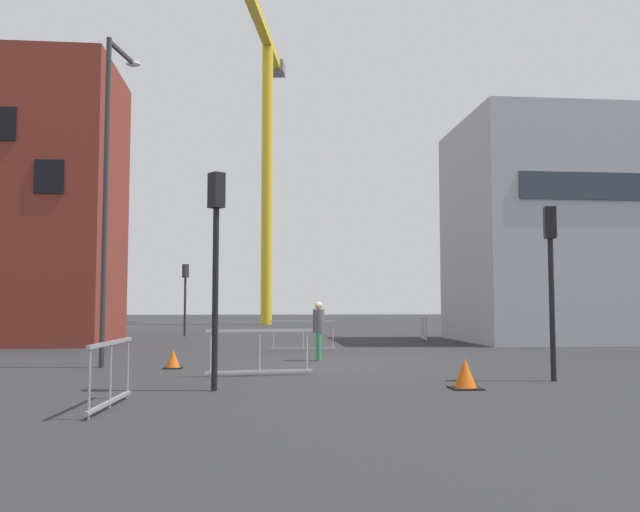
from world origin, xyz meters
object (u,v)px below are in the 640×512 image
construction_crane (266,128)px  traffic_light_near (551,263)px  streetlamp_tall (109,175)px  traffic_light_verge (216,244)px  traffic_cone_by_barrier (173,360)px  traffic_cone_on_verge (465,375)px  traffic_light_far (185,287)px  pedestrian_walking (319,326)px

construction_crane → traffic_light_near: construction_crane is taller
streetlamp_tall → traffic_light_verge: size_ratio=2.09×
traffic_light_verge → traffic_cone_by_barrier: (-1.35, 4.52, -2.63)m
traffic_cone_on_verge → traffic_light_far: bearing=109.9°
streetlamp_tall → pedestrian_walking: streetlamp_tall is taller
traffic_light_verge → traffic_light_near: size_ratio=1.12×
traffic_light_near → construction_crane: bearing=98.7°
streetlamp_tall → traffic_cone_on_verge: 10.88m
traffic_light_near → traffic_light_verge: bearing=-172.9°
traffic_light_verge → traffic_light_far: bearing=97.7°
streetlamp_tall → traffic_light_near: streetlamp_tall is taller
traffic_light_verge → pedestrian_walking: (2.63, 6.44, -1.84)m
traffic_light_near → streetlamp_tall: bearing=158.1°
traffic_light_far → pedestrian_walking: 16.18m
traffic_light_far → traffic_light_near: bearing=-63.8°
construction_crane → traffic_light_near: size_ratio=6.16×
traffic_light_near → traffic_light_far: traffic_light_near is taller
construction_crane → traffic_light_verge: construction_crane is taller
pedestrian_walking → traffic_light_verge: bearing=-112.2°
traffic_light_verge → pedestrian_walking: size_ratio=2.46×
traffic_light_far → traffic_cone_on_verge: size_ratio=6.14×
construction_crane → pedestrian_walking: size_ratio=13.59×
construction_crane → traffic_light_verge: (-1.42, -39.08, -12.94)m
construction_crane → pedestrian_walking: (1.21, -32.64, -14.78)m
traffic_cone_on_verge → traffic_light_near: bearing=24.9°
traffic_light_far → traffic_cone_by_barrier: 17.27m
traffic_light_verge → traffic_cone_by_barrier: 5.40m
traffic_light_far → traffic_cone_by_barrier: traffic_light_far is taller
traffic_light_near → traffic_cone_by_barrier: bearing=157.2°
traffic_light_near → traffic_light_far: (-10.19, 20.66, -0.06)m
traffic_light_far → traffic_cone_on_verge: (7.86, -21.74, -2.23)m
traffic_light_far → pedestrian_walking: traffic_light_far is taller
construction_crane → pedestrian_walking: construction_crane is taller
traffic_light_near → pedestrian_walking: 7.39m
streetlamp_tall → traffic_light_near: 11.59m
traffic_light_near → traffic_cone_by_barrier: (-8.62, 3.62, -2.35)m
streetlamp_tall → pedestrian_walking: 7.30m
construction_crane → traffic_light_far: (-4.34, -17.51, -13.28)m
construction_crane → streetlamp_tall: (-4.64, -33.97, -10.63)m
pedestrian_walking → traffic_cone_by_barrier: size_ratio=3.54×
traffic_cone_by_barrier → pedestrian_walking: bearing=25.7°
traffic_light_verge → traffic_light_near: 7.33m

